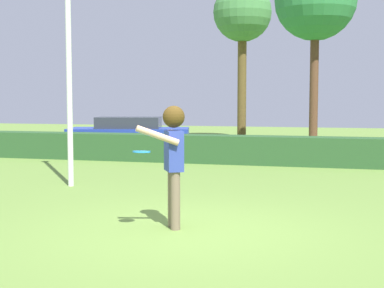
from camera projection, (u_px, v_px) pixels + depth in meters
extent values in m
plane|color=olive|center=(186.00, 231.00, 7.92)|extent=(60.00, 60.00, 0.00)
cylinder|color=#77644F|center=(175.00, 201.00, 7.96)|extent=(0.14, 0.14, 0.84)
cylinder|color=#77644F|center=(173.00, 198.00, 8.16)|extent=(0.14, 0.14, 0.84)
cube|color=#2E3F96|center=(174.00, 151.00, 8.00)|extent=(0.38, 0.44, 0.58)
cylinder|color=tan|center=(157.00, 136.00, 7.69)|extent=(0.58, 0.38, 0.30)
cylinder|color=tan|center=(171.00, 151.00, 8.23)|extent=(0.09, 0.09, 0.62)
sphere|color=tan|center=(174.00, 119.00, 7.97)|extent=(0.22, 0.22, 0.22)
sphere|color=#453111|center=(174.00, 117.00, 7.96)|extent=(0.32, 0.32, 0.32)
cylinder|color=#268CE5|center=(142.00, 152.00, 7.68)|extent=(0.25, 0.25, 0.04)
cylinder|color=silver|center=(68.00, 35.00, 11.74)|extent=(0.12, 0.12, 6.44)
cube|color=#2A5128|center=(266.00, 150.00, 15.96)|extent=(19.63, 0.90, 0.81)
cube|color=#263FA5|center=(129.00, 136.00, 19.68)|extent=(4.49, 2.66, 0.55)
cube|color=#2D333D|center=(129.00, 122.00, 19.64)|extent=(2.51, 2.05, 0.40)
cylinder|color=black|center=(172.00, 142.00, 20.52)|extent=(0.61, 0.24, 0.60)
cylinder|color=black|center=(169.00, 146.00, 18.82)|extent=(0.61, 0.24, 0.60)
cylinder|color=black|center=(93.00, 142.00, 20.58)|extent=(0.61, 0.24, 0.60)
cylinder|color=black|center=(83.00, 145.00, 18.89)|extent=(0.61, 0.24, 0.60)
cylinder|color=brown|center=(242.00, 86.00, 25.06)|extent=(0.39, 0.39, 4.95)
sphere|color=#448142|center=(242.00, 12.00, 24.80)|extent=(2.61, 2.61, 2.61)
cylinder|color=brown|center=(314.00, 88.00, 19.84)|extent=(0.31, 0.31, 4.51)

